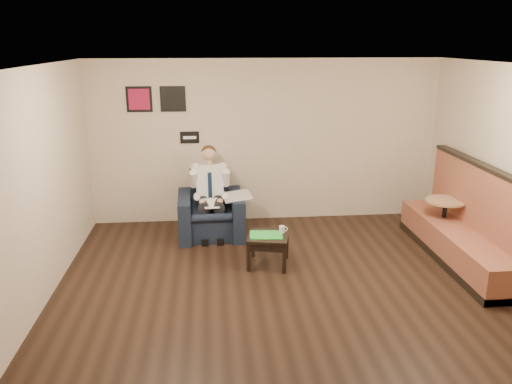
{
  "coord_description": "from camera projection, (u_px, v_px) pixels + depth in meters",
  "views": [
    {
      "loc": [
        -0.95,
        -5.44,
        3.08
      ],
      "look_at": [
        -0.33,
        1.2,
        1.05
      ],
      "focal_mm": 35.0,
      "sensor_mm": 36.0,
      "label": 1
    }
  ],
  "objects": [
    {
      "name": "lap_papers",
      "position": [
        211.0,
        203.0,
        7.85
      ],
      "size": [
        0.26,
        0.35,
        0.01
      ],
      "primitive_type": "cube",
      "rotation": [
        0.0,
        0.0,
        0.11
      ],
      "color": "white",
      "rests_on": "seated_man"
    },
    {
      "name": "coffee_mug",
      "position": [
        282.0,
        229.0,
        7.1
      ],
      "size": [
        0.1,
        0.1,
        0.1
      ],
      "primitive_type": "cylinder",
      "rotation": [
        0.0,
        0.0,
        -0.22
      ],
      "color": "white",
      "rests_on": "side_table"
    },
    {
      "name": "seated_man",
      "position": [
        211.0,
        197.0,
        7.93
      ],
      "size": [
        0.69,
        1.01,
        1.38
      ],
      "primitive_type": null,
      "rotation": [
        0.0,
        0.0,
        0.04
      ],
      "color": "silver",
      "rests_on": "armchair"
    },
    {
      "name": "ceiling",
      "position": [
        297.0,
        67.0,
        5.35
      ],
      "size": [
        6.0,
        6.0,
        0.02
      ],
      "primitive_type": "cube",
      "color": "white",
      "rests_on": "wall_back"
    },
    {
      "name": "banquette",
      "position": [
        461.0,
        214.0,
        7.12
      ],
      "size": [
        0.65,
        2.73,
        1.4
      ],
      "primitive_type": "cube",
      "color": "brown",
      "rests_on": "ground"
    },
    {
      "name": "art_print_left",
      "position": [
        139.0,
        99.0,
        8.2
      ],
      "size": [
        0.42,
        0.03,
        0.42
      ],
      "primitive_type": "cube",
      "color": "#AD1541",
      "rests_on": "wall_back"
    },
    {
      "name": "newspaper",
      "position": [
        237.0,
        196.0,
        8.01
      ],
      "size": [
        0.49,
        0.58,
        0.01
      ],
      "primitive_type": "cube",
      "rotation": [
        0.0,
        0.0,
        0.09
      ],
      "color": "silver",
      "rests_on": "armchair"
    },
    {
      "name": "wall_back",
      "position": [
        266.0,
        142.0,
        8.61
      ],
      "size": [
        6.0,
        0.02,
        2.8
      ],
      "primitive_type": "cube",
      "color": "beige",
      "rests_on": "ground"
    },
    {
      "name": "armchair",
      "position": [
        211.0,
        205.0,
        8.11
      ],
      "size": [
        1.08,
        1.08,
        1.01
      ],
      "primitive_type": "cube",
      "rotation": [
        0.0,
        0.0,
        0.04
      ],
      "color": "black",
      "rests_on": "ground"
    },
    {
      "name": "ground",
      "position": [
        292.0,
        300.0,
        6.16
      ],
      "size": [
        6.0,
        6.0,
        0.0
      ],
      "primitive_type": "plane",
      "color": "black",
      "rests_on": "ground"
    },
    {
      "name": "side_table",
      "position": [
        268.0,
        250.0,
        7.08
      ],
      "size": [
        0.66,
        0.66,
        0.45
      ],
      "primitive_type": "cube",
      "rotation": [
        0.0,
        0.0,
        -0.22
      ],
      "color": "black",
      "rests_on": "ground"
    },
    {
      "name": "wall_front",
      "position": [
        380.0,
        342.0,
        2.9
      ],
      "size": [
        6.0,
        0.02,
        2.8
      ],
      "primitive_type": "cube",
      "color": "beige",
      "rests_on": "ground"
    },
    {
      "name": "seating_sign",
      "position": [
        190.0,
        137.0,
        8.46
      ],
      "size": [
        0.32,
        0.02,
        0.2
      ],
      "primitive_type": "cube",
      "color": "black",
      "rests_on": "wall_back"
    },
    {
      "name": "green_folder",
      "position": [
        266.0,
        235.0,
        7.0
      ],
      "size": [
        0.48,
        0.36,
        0.01
      ],
      "primitive_type": "cube",
      "rotation": [
        0.0,
        0.0,
        -0.08
      ],
      "color": "green",
      "rests_on": "side_table"
    },
    {
      "name": "cafe_table",
      "position": [
        443.0,
        223.0,
        7.7
      ],
      "size": [
        0.71,
        0.71,
        0.75
      ],
      "primitive_type": "cylinder",
      "rotation": [
        0.0,
        0.0,
        0.19
      ],
      "color": "tan",
      "rests_on": "ground"
    },
    {
      "name": "wall_left",
      "position": [
        25.0,
        199.0,
        5.49
      ],
      "size": [
        0.02,
        6.0,
        2.8
      ],
      "primitive_type": "cube",
      "color": "beige",
      "rests_on": "ground"
    },
    {
      "name": "smartphone",
      "position": [
        273.0,
        231.0,
        7.16
      ],
      "size": [
        0.16,
        0.12,
        0.01
      ],
      "primitive_type": "cube",
      "rotation": [
        0.0,
        0.0,
        -0.39
      ],
      "color": "black",
      "rests_on": "side_table"
    },
    {
      "name": "art_print_right",
      "position": [
        173.0,
        99.0,
        8.24
      ],
      "size": [
        0.42,
        0.03,
        0.42
      ],
      "primitive_type": "cube",
      "color": "black",
      "rests_on": "wall_back"
    }
  ]
}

